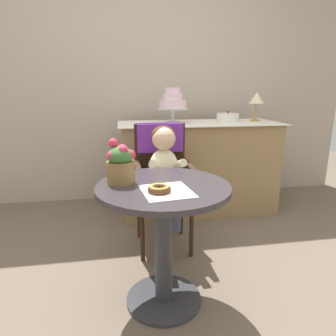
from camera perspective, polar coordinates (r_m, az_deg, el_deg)
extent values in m
plane|color=#6B5B4C|center=(1.92, -0.81, -24.08)|extent=(8.00, 8.00, 0.00)
cube|color=#B2A393|center=(3.34, -5.92, 17.27)|extent=(4.80, 0.10, 2.70)
cylinder|color=#332D33|center=(1.58, -0.90, -3.75)|extent=(0.72, 0.72, 0.03)
cylinder|color=#333338|center=(1.73, -0.85, -15.15)|extent=(0.10, 0.10, 0.69)
cylinder|color=#333338|center=(1.92, -0.81, -23.85)|extent=(0.44, 0.44, 0.02)
cube|color=#332114|center=(2.25, -0.90, -4.25)|extent=(0.42, 0.42, 0.04)
cube|color=#332114|center=(2.36, -1.61, 3.05)|extent=(0.40, 0.04, 0.46)
cube|color=#332114|center=(2.19, -5.83, -1.73)|extent=(0.04, 0.38, 0.18)
cube|color=#332114|center=(2.25, 3.89, -1.28)|extent=(0.04, 0.38, 0.18)
cube|color=#6B2893|center=(2.34, -1.64, 5.93)|extent=(0.36, 0.11, 0.22)
cylinder|color=#332114|center=(2.16, -4.98, -12.26)|extent=(0.03, 0.03, 0.45)
cylinder|color=#332114|center=(2.21, 4.55, -11.56)|extent=(0.03, 0.03, 0.45)
cylinder|color=#332114|center=(2.48, -5.66, -8.49)|extent=(0.03, 0.03, 0.45)
cylinder|color=#332114|center=(2.53, 2.58, -7.99)|extent=(0.03, 0.03, 0.45)
ellipsoid|color=beige|center=(2.18, -0.84, -0.14)|extent=(0.22, 0.16, 0.30)
sphere|color=#E0B293|center=(2.12, -0.82, 5.72)|extent=(0.17, 0.17, 0.17)
ellipsoid|color=#4C2D19|center=(2.13, -0.91, 6.38)|extent=(0.17, 0.17, 0.14)
cylinder|color=beige|center=(2.07, -3.08, 0.46)|extent=(0.08, 0.23, 0.13)
sphere|color=#E0B293|center=(2.01, -2.54, -2.00)|extent=(0.06, 0.06, 0.06)
cylinder|color=beige|center=(2.10, 2.09, 0.67)|extent=(0.08, 0.23, 0.13)
sphere|color=#E0B293|center=(2.04, 2.24, -1.77)|extent=(0.06, 0.06, 0.06)
cylinder|color=#3F4760|center=(2.12, -1.97, -3.63)|extent=(0.09, 0.22, 0.09)
cylinder|color=#3F4760|center=(2.08, -1.53, -9.01)|extent=(0.08, 0.08, 0.26)
cylinder|color=#3F4760|center=(2.14, 0.95, -3.47)|extent=(0.09, 0.22, 0.09)
cylinder|color=#3F4760|center=(2.10, 1.48, -8.81)|extent=(0.08, 0.08, 0.26)
cube|color=white|center=(1.47, -0.35, -4.52)|extent=(0.27, 0.29, 0.00)
torus|color=#4C2D19|center=(1.45, -1.70, -4.12)|extent=(0.12, 0.12, 0.04)
torus|color=gold|center=(1.44, -1.70, -3.75)|extent=(0.10, 0.10, 0.02)
cylinder|color=brown|center=(1.60, -9.10, -0.80)|extent=(0.15, 0.15, 0.12)
ellipsoid|color=#38662D|center=(1.58, -9.23, 2.34)|extent=(0.14, 0.14, 0.10)
sphere|color=#D82D4C|center=(1.58, -7.30, 2.53)|extent=(0.06, 0.06, 0.06)
sphere|color=#D82D4C|center=(1.62, -8.84, 3.40)|extent=(0.07, 0.07, 0.07)
sphere|color=#D82D4C|center=(1.60, -10.56, 4.76)|extent=(0.05, 0.05, 0.05)
sphere|color=#D82D4C|center=(1.56, -10.72, 2.30)|extent=(0.05, 0.05, 0.05)
sphere|color=#D82D4C|center=(1.55, -8.66, 3.47)|extent=(0.05, 0.05, 0.05)
cube|color=#93754C|center=(2.98, 5.86, 0.09)|extent=(1.50, 0.56, 0.90)
cube|color=white|center=(2.90, 6.10, 8.64)|extent=(1.56, 0.62, 0.01)
cylinder|color=silver|center=(2.84, 0.91, 8.77)|extent=(0.16, 0.16, 0.01)
cylinder|color=silver|center=(2.83, 0.92, 10.08)|extent=(0.03, 0.03, 0.12)
cylinder|color=silver|center=(2.83, 0.92, 11.37)|extent=(0.30, 0.30, 0.01)
cylinder|color=silver|center=(2.83, 0.93, 12.21)|extent=(0.26, 0.25, 0.08)
cylinder|color=white|center=(2.83, 0.92, 11.68)|extent=(0.26, 0.26, 0.01)
cylinder|color=silver|center=(2.82, 0.93, 13.59)|extent=(0.18, 0.18, 0.06)
cylinder|color=white|center=(2.82, 0.93, 13.16)|extent=(0.18, 0.18, 0.01)
cylinder|color=silver|center=(2.82, 0.94, 14.74)|extent=(0.13, 0.13, 0.05)
cylinder|color=white|center=(2.82, 0.94, 14.37)|extent=(0.14, 0.14, 0.01)
cylinder|color=white|center=(2.99, 11.42, 9.52)|extent=(0.22, 0.22, 0.08)
sphere|color=red|center=(2.99, 11.48, 10.55)|extent=(0.02, 0.02, 0.02)
cylinder|color=#B28C47|center=(3.12, 16.43, 8.78)|extent=(0.09, 0.09, 0.01)
cylinder|color=#B28C47|center=(3.11, 16.55, 10.38)|extent=(0.02, 0.02, 0.16)
cone|color=beige|center=(3.11, 16.74, 12.86)|extent=(0.15, 0.15, 0.11)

